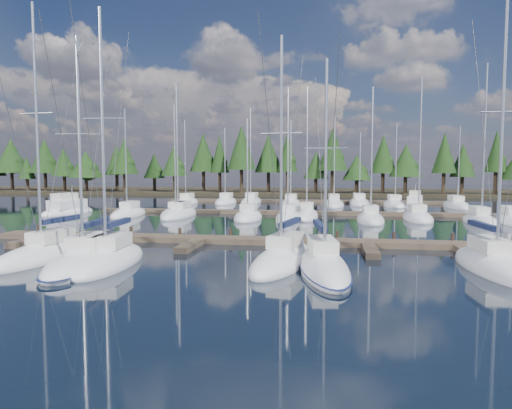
% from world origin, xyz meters
% --- Properties ---
extents(ground, '(260.00, 260.00, 0.00)m').
position_xyz_m(ground, '(0.00, 30.00, 0.00)').
color(ground, black).
rests_on(ground, ground).
extents(far_shore, '(220.00, 30.00, 0.60)m').
position_xyz_m(far_shore, '(0.00, 90.00, 0.30)').
color(far_shore, '#2B2418').
rests_on(far_shore, ground).
extents(main_dock, '(44.00, 6.13, 0.90)m').
position_xyz_m(main_dock, '(0.00, 17.36, 0.20)').
color(main_dock, brown).
rests_on(main_dock, ground).
extents(back_docks, '(50.00, 21.80, 0.40)m').
position_xyz_m(back_docks, '(0.00, 49.58, 0.20)').
color(back_docks, brown).
rests_on(back_docks, ground).
extents(front_sailboat_0, '(3.21, 9.23, 15.67)m').
position_xyz_m(front_sailboat_0, '(-13.39, 10.23, 0.31)').
color(front_sailboat_0, silver).
rests_on(front_sailboat_0, ground).
extents(front_sailboat_1, '(4.28, 10.03, 13.26)m').
position_xyz_m(front_sailboat_1, '(-10.08, 8.90, 0.27)').
color(front_sailboat_1, silver).
rests_on(front_sailboat_1, ground).
extents(front_sailboat_2, '(3.35, 8.39, 14.79)m').
position_xyz_m(front_sailboat_2, '(-8.83, 9.09, 0.30)').
color(front_sailboat_2, silver).
rests_on(front_sailboat_2, ground).
extents(front_sailboat_3, '(4.25, 9.23, 13.38)m').
position_xyz_m(front_sailboat_3, '(0.82, 10.85, 0.29)').
color(front_sailboat_3, silver).
rests_on(front_sailboat_3, ground).
extents(front_sailboat_4, '(3.85, 9.83, 11.74)m').
position_xyz_m(front_sailboat_4, '(3.07, 9.47, 0.27)').
color(front_sailboat_4, silver).
rests_on(front_sailboat_4, ground).
extents(front_sailboat_5, '(3.21, 8.77, 15.11)m').
position_xyz_m(front_sailboat_5, '(11.99, 11.03, 0.30)').
color(front_sailboat_5, silver).
rests_on(front_sailboat_5, ground).
extents(back_sailboat_rows, '(43.54, 33.19, 16.33)m').
position_xyz_m(back_sailboat_rows, '(0.96, 44.56, 0.26)').
color(back_sailboat_rows, silver).
rests_on(back_sailboat_rows, ground).
extents(motor_yacht_left, '(4.41, 8.76, 4.18)m').
position_xyz_m(motor_yacht_left, '(-27.75, 35.92, 0.47)').
color(motor_yacht_left, silver).
rests_on(motor_yacht_left, ground).
extents(motor_yacht_right, '(4.19, 8.26, 3.93)m').
position_xyz_m(motor_yacht_right, '(15.42, 52.10, 0.44)').
color(motor_yacht_right, silver).
rests_on(motor_yacht_right, ground).
extents(tree_line, '(185.95, 11.57, 13.89)m').
position_xyz_m(tree_line, '(-2.51, 80.18, 7.25)').
color(tree_line, black).
rests_on(tree_line, far_shore).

